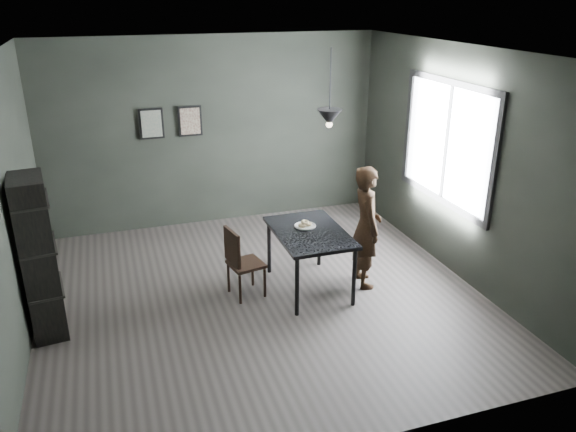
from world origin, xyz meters
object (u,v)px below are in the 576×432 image
object	(u,v)px
white_plate	(305,226)
pendant_lamp	(329,117)
shelf_unit	(39,258)
woman	(366,227)
wood_chair	(240,259)
cafe_table	(310,237)

from	to	relation	value
white_plate	pendant_lamp	bearing A→B (deg)	-6.05
white_plate	shelf_unit	world-z (taller)	shelf_unit
white_plate	woman	size ratio (longest dim) A/B	0.15
wood_chair	shelf_unit	world-z (taller)	shelf_unit
pendant_lamp	woman	bearing A→B (deg)	-24.47
cafe_table	white_plate	bearing A→B (deg)	94.79
woman	white_plate	bearing A→B (deg)	80.62
cafe_table	shelf_unit	xyz separation A→B (m)	(-2.92, -0.01, 0.18)
wood_chair	woman	bearing A→B (deg)	-17.85
white_plate	pendant_lamp	distance (m)	1.32
white_plate	shelf_unit	size ratio (longest dim) A/B	0.13
cafe_table	wood_chair	world-z (taller)	wood_chair
woman	wood_chair	bearing A→B (deg)	92.44
cafe_table	wood_chair	bearing A→B (deg)	175.48
woman	pendant_lamp	world-z (taller)	pendant_lamp
pendant_lamp	wood_chair	bearing A→B (deg)	-178.18
white_plate	pendant_lamp	world-z (taller)	pendant_lamp
cafe_table	pendant_lamp	xyz separation A→B (m)	(0.25, 0.10, 1.38)
shelf_unit	wood_chair	bearing A→B (deg)	-4.59
cafe_table	woman	distance (m)	0.69
woman	shelf_unit	xyz separation A→B (m)	(-3.60, 0.08, 0.10)
pendant_lamp	shelf_unit	bearing A→B (deg)	-177.96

